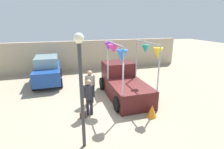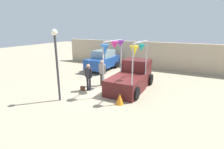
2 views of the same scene
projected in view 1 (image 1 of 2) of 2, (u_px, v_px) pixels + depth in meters
name	position (u px, v px, depth m)	size (l,w,h in m)	color
ground_plane	(109.00, 108.00, 8.85)	(60.00, 60.00, 0.00)	gray
vendor_truck	(123.00, 81.00, 10.15)	(2.42, 4.10, 3.22)	#4C1919
parked_car	(47.00, 70.00, 12.29)	(1.88, 4.00, 1.88)	navy
person_customer	(89.00, 94.00, 7.91)	(0.53, 0.34, 1.74)	black
person_vendor	(90.00, 83.00, 9.13)	(0.53, 0.34, 1.80)	#2D2823
handbag	(83.00, 115.00, 7.90)	(0.28, 0.16, 0.28)	#592D1E
street_lamp	(81.00, 77.00, 5.43)	(0.32, 0.32, 3.90)	#333338
brick_boundary_wall	(85.00, 55.00, 15.63)	(18.00, 0.36, 2.60)	tan
folded_kite_bundle_tangerine	(152.00, 111.00, 7.94)	(0.44, 0.44, 0.60)	orange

